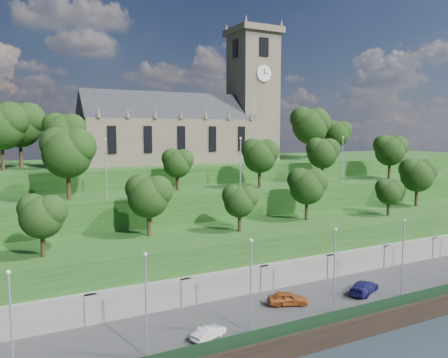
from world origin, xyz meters
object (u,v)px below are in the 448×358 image
church (193,122)px  car_left (288,298)px  car_right (364,287)px  car_middle (209,332)px

church → car_left: church is taller
car_left → car_right: same height
church → car_right: (4.14, -40.80, -19.78)m
car_right → car_middle: bearing=70.4°
car_left → church: bearing=13.9°
car_left → car_middle: size_ratio=1.21×
car_middle → car_left: bearing=-95.3°
car_left → car_right: (9.97, -1.17, -0.00)m
car_left → car_right: size_ratio=0.85×
car_left → car_right: bearing=-74.5°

